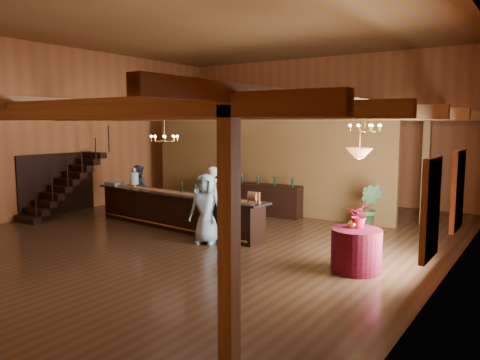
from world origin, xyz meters
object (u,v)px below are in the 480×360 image
Objects in this scene: chandelier_left at (164,138)px; guest at (206,209)px; staff_second at (139,190)px; backbar_shelf at (250,198)px; chandelier_right at (365,128)px; beverage_dispenser at (134,178)px; raffle_drum at (254,197)px; tasting_bar at (176,210)px; bartender at (214,196)px; round_table at (356,250)px; pendant_lamp at (359,153)px; floor_plant at (368,208)px.

chandelier_left reaches higher than guest.
guest reaches higher than staff_second.
chandelier_right is at bearing -25.35° from backbar_shelf.
beverage_dispenser is 3.79m from guest.
beverage_dispenser is 1.76× the size of raffle_drum.
tasting_bar is 7.75× the size of chandelier_right.
raffle_drum is 1.24m from guest.
chandelier_left is 0.46× the size of bartender.
chandelier_right is at bearing 38.84° from raffle_drum.
round_table is 1.26× the size of chandelier_right.
round_table is at bearing -15.75° from guest.
staff_second is (-2.96, -0.11, -0.05)m from bartender.
backbar_shelf is 3.98× the size of pendant_lamp.
tasting_bar is at bearing -25.82° from chandelier_left.
backbar_shelf is 2.17× the size of staff_second.
chandelier_right is (5.65, 1.08, 0.33)m from chandelier_left.
raffle_drum is at bearing -0.96° from tasting_bar.
chandelier_left reaches higher than bartender.
chandelier_right is at bearing 10.84° from chandelier_left.
chandelier_left is 1.01× the size of chandelier_right.
tasting_bar is 6.89× the size of pendant_lamp.
beverage_dispenser is 7.69m from pendant_lamp.
raffle_drum is (2.81, -0.29, 0.68)m from tasting_bar.
tasting_bar is 6.14× the size of round_table.
guest is (-3.91, 0.07, -1.53)m from pendant_lamp.
tasting_bar is 1.73× the size of backbar_shelf.
floor_plant is at bearing 35.47° from guest.
chandelier_right reaches higher than raffle_drum.
staff_second is (-7.20, -0.68, -2.05)m from chandelier_right.
pendant_lamp is 0.51× the size of guest.
tasting_bar is 2.18m from chandelier_left.
pendant_lamp is 0.67× the size of floor_plant.
round_table is (7.54, -1.10, -0.88)m from beverage_dispenser.
pendant_lamp is at bearing 0.00° from round_table.
staff_second is at bearing -174.60° from chandelier_right.
beverage_dispenser is 4.72m from raffle_drum.
raffle_drum is 4.09m from backbar_shelf.
chandelier_right is 0.60× the size of floor_plant.
round_table is 3.94m from guest.
raffle_drum is 3.14m from pendant_lamp.
chandelier_left is 6.16m from floor_plant.
staff_second is at bearing -145.71° from backbar_shelf.
tasting_bar is 3.54× the size of bartender.
tasting_bar is 7.68× the size of chandelier_left.
raffle_drum is at bearing 177.63° from staff_second.
staff_second is 7.20m from floor_plant.
guest is (-3.91, 0.07, 0.44)m from round_table.
pendant_lamp is (5.11, -3.93, 1.90)m from backbar_shelf.
bartender reaches higher than backbar_shelf.
chandelier_right is (-0.71, 2.31, 2.44)m from round_table.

